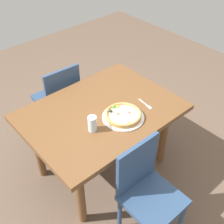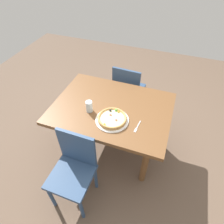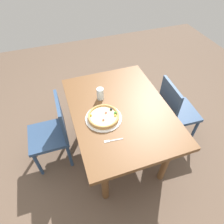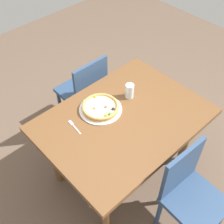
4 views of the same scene
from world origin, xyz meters
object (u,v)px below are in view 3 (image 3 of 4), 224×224
Objects in this scene: chair_near at (175,111)px; plate at (104,118)px; fork at (112,140)px; pizza at (104,116)px; chair_far at (53,132)px; dining_table at (120,115)px; drinking_glass at (100,94)px.

plate is at bearing -82.18° from chair_near.
pizza is at bearing -85.05° from fork.
chair_near is 0.93m from pizza.
chair_far is at bearing 66.32° from pizza.
pizza is at bearing 110.73° from dining_table.
dining_table is 0.24m from pizza.
chair_far is 0.62m from pizza.
fork is at bearing -66.13° from chair_near.
plate is at bearing 169.44° from drinking_glass.
plate is at bearing 110.68° from dining_table.
chair_far is 0.74m from fork.
fork is (-0.26, 0.01, -0.00)m from plate.
plate is 0.26m from fork.
pizza reaches higher than plate.
pizza is 0.28m from drinking_glass.
pizza is (-0.07, 0.19, 0.13)m from dining_table.
plate reaches higher than fork.
drinking_glass reaches higher than plate.
chair_far reaches higher than drinking_glass.
chair_far reaches higher than plate.
chair_far reaches higher than fork.
chair_near is at bearing -89.89° from dining_table.
pizza reaches higher than fork.
plate is 2.67× the size of drinking_glass.
chair_far is at bearing 78.01° from dining_table.
fork is (-0.26, 0.01, -0.03)m from pizza.
fork is (-0.34, 0.20, 0.10)m from dining_table.
drinking_glass is at bearing -100.64° from chair_near.
drinking_glass is (0.06, -0.55, 0.32)m from chair_far.
pizza is at bearing -113.02° from chair_far.
chair_far is at bearing 66.26° from plate.
dining_table is at bearing -86.86° from chair_near.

